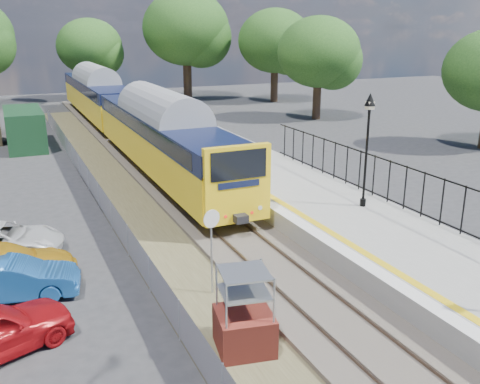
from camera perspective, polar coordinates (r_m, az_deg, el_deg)
ground at (r=15.58m, az=10.09°, el=-13.69°), size 120.00×120.00×0.00m
track_bed at (r=23.22m, az=-4.27°, el=-2.58°), size 5.90×80.00×0.29m
platform at (r=23.62m, az=7.84°, el=-1.43°), size 5.00×70.00×0.90m
platform_edge at (r=22.49m, az=3.41°, el=-1.03°), size 0.90×70.00×0.01m
victorian_lamp_north at (r=21.70m, az=13.54°, el=7.09°), size 0.44×0.44×4.60m
palisade_fence at (r=20.39m, az=22.25°, el=-1.52°), size 0.12×26.00×2.00m
wire_fence at (r=24.33m, az=-14.47°, el=-0.90°), size 0.06×52.00×1.20m
tree_line at (r=53.73m, az=-14.76°, el=15.25°), size 56.80×43.80×11.88m
train at (r=39.22m, az=-12.52°, el=8.61°), size 2.82×40.83×3.51m
brick_plinth at (r=13.73m, az=0.47°, el=-12.75°), size 1.62×1.62×2.24m
speed_sign at (r=16.06m, az=-3.05°, el=-4.89°), size 0.55×0.16×2.79m
car_blue at (r=17.74m, az=-23.01°, el=-8.58°), size 4.00×2.02×1.26m
car_yellow at (r=18.74m, az=-24.14°, el=-7.19°), size 4.79×2.25×1.35m
car_white at (r=21.09m, az=-24.23°, el=-4.71°), size 4.79×3.21×1.22m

